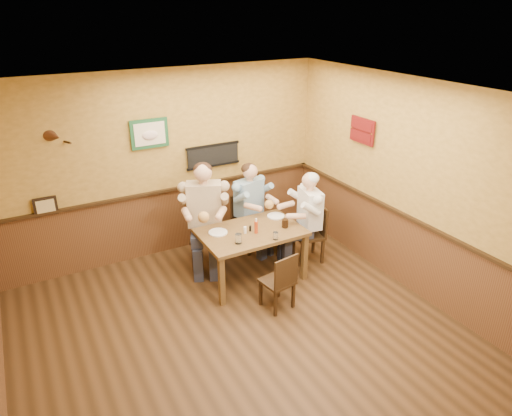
{
  "coord_description": "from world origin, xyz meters",
  "views": [
    {
      "loc": [
        -1.93,
        -3.77,
        3.6
      ],
      "look_at": [
        0.76,
        1.09,
        1.1
      ],
      "focal_mm": 32.0,
      "sensor_mm": 36.0,
      "label": 1
    }
  ],
  "objects": [
    {
      "name": "room",
      "position": [
        0.14,
        0.17,
        1.69
      ],
      "size": [
        5.02,
        5.03,
        2.81
      ],
      "color": "#34200F",
      "rests_on": "ground"
    },
    {
      "name": "dining_table",
      "position": [
        0.71,
        1.14,
        0.66
      ],
      "size": [
        1.4,
        0.9,
        0.75
      ],
      "color": "brown",
      "rests_on": "ground"
    },
    {
      "name": "chair_back_left",
      "position": [
        0.3,
        1.79,
        0.5
      ],
      "size": [
        0.62,
        0.62,
        1.01
      ],
      "primitive_type": null,
      "rotation": [
        0.0,
        0.0,
        -0.42
      ],
      "color": "#32200F",
      "rests_on": "ground"
    },
    {
      "name": "chair_back_right",
      "position": [
        1.09,
        1.92,
        0.45
      ],
      "size": [
        0.51,
        0.51,
        0.9
      ],
      "primitive_type": null,
      "rotation": [
        0.0,
        0.0,
        0.27
      ],
      "color": "#32200F",
      "rests_on": "ground"
    },
    {
      "name": "chair_right_end",
      "position": [
        1.7,
        1.16,
        0.44
      ],
      "size": [
        0.48,
        0.48,
        0.89
      ],
      "primitive_type": null,
      "rotation": [
        0.0,
        0.0,
        -1.77
      ],
      "color": "#32200F",
      "rests_on": "ground"
    },
    {
      "name": "chair_near_side",
      "position": [
        0.67,
        0.38,
        0.4
      ],
      "size": [
        0.42,
        0.42,
        0.8
      ],
      "primitive_type": null,
      "rotation": [
        0.0,
        0.0,
        3.3
      ],
      "color": "#32200F",
      "rests_on": "ground"
    },
    {
      "name": "diner_tan_shirt",
      "position": [
        0.3,
        1.79,
        0.72
      ],
      "size": [
        0.88,
        0.88,
        1.44
      ],
      "primitive_type": null,
      "rotation": [
        0.0,
        0.0,
        -0.42
      ],
      "color": "tan",
      "rests_on": "ground"
    },
    {
      "name": "diner_blue_polo",
      "position": [
        1.09,
        1.92,
        0.64
      ],
      "size": [
        0.73,
        0.73,
        1.28
      ],
      "primitive_type": null,
      "rotation": [
        0.0,
        0.0,
        0.27
      ],
      "color": "#7B9DB9",
      "rests_on": "ground"
    },
    {
      "name": "diner_white_elder",
      "position": [
        1.7,
        1.16,
        0.63
      ],
      "size": [
        0.69,
        0.69,
        1.27
      ],
      "primitive_type": null,
      "rotation": [
        0.0,
        0.0,
        -1.77
      ],
      "color": "silver",
      "rests_on": "ground"
    },
    {
      "name": "water_glass_left",
      "position": [
        0.4,
        0.9,
        0.82
      ],
      "size": [
        0.1,
        0.1,
        0.13
      ],
      "primitive_type": "cylinder",
      "rotation": [
        0.0,
        0.0,
        0.12
      ],
      "color": "white",
      "rests_on": "dining_table"
    },
    {
      "name": "water_glass_mid",
      "position": [
        0.87,
        0.76,
        0.8
      ],
      "size": [
        0.08,
        0.08,
        0.11
      ],
      "primitive_type": "cylinder",
      "rotation": [
        0.0,
        0.0,
        -0.14
      ],
      "color": "white",
      "rests_on": "dining_table"
    },
    {
      "name": "cola_tumbler",
      "position": [
        1.17,
        1.01,
        0.81
      ],
      "size": [
        0.11,
        0.11,
        0.12
      ],
      "primitive_type": "cylinder",
      "rotation": [
        0.0,
        0.0,
        0.22
      ],
      "color": "black",
      "rests_on": "dining_table"
    },
    {
      "name": "hot_sauce_bottle",
      "position": [
        0.74,
        1.05,
        0.85
      ],
      "size": [
        0.05,
        0.05,
        0.19
      ],
      "primitive_type": "cylinder",
      "rotation": [
        0.0,
        0.0,
        0.05
      ],
      "color": "#B43813",
      "rests_on": "dining_table"
    },
    {
      "name": "salt_shaker",
      "position": [
        0.6,
        1.11,
        0.8
      ],
      "size": [
        0.04,
        0.04,
        0.1
      ],
      "primitive_type": "cylinder",
      "rotation": [
        0.0,
        0.0,
        -0.17
      ],
      "color": "white",
      "rests_on": "dining_table"
    },
    {
      "name": "pepper_shaker",
      "position": [
        0.7,
        1.14,
        0.79
      ],
      "size": [
        0.04,
        0.04,
        0.08
      ],
      "primitive_type": "cylinder",
      "rotation": [
        0.0,
        0.0,
        0.22
      ],
      "color": "black",
      "rests_on": "dining_table"
    },
    {
      "name": "plate_far_left",
      "position": [
        0.28,
        1.3,
        0.76
      ],
      "size": [
        0.33,
        0.33,
        0.02
      ],
      "primitive_type": "cylinder",
      "rotation": [
        0.0,
        0.0,
        -0.34
      ],
      "color": "white",
      "rests_on": "dining_table"
    },
    {
      "name": "plate_far_right",
      "position": [
        1.24,
        1.37,
        0.76
      ],
      "size": [
        0.32,
        0.32,
        0.02
      ],
      "primitive_type": "cylinder",
      "rotation": [
        0.0,
        0.0,
        -0.29
      ],
      "color": "silver",
      "rests_on": "dining_table"
    }
  ]
}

